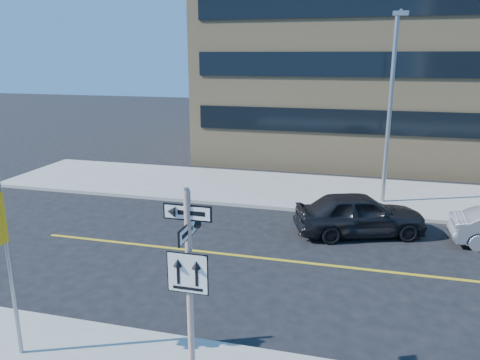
# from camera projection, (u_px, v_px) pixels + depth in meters

# --- Properties ---
(ground) EXTENTS (120.00, 120.00, 0.00)m
(ground) POSITION_uv_depth(u_px,v_px,m) (228.00, 323.00, 11.67)
(ground) COLOR black
(ground) RESTS_ON ground
(sign_pole) EXTENTS (0.92, 0.92, 4.06)m
(sign_pole) POSITION_uv_depth(u_px,v_px,m) (189.00, 280.00, 8.69)
(sign_pole) COLOR silver
(sign_pole) RESTS_ON near_sidewalk
(parked_car_a) EXTENTS (3.37, 5.10, 1.61)m
(parked_car_a) POSITION_uv_depth(u_px,v_px,m) (360.00, 214.00, 17.23)
(parked_car_a) COLOR black
(parked_car_a) RESTS_ON ground
(streetlight_a) EXTENTS (0.55, 2.25, 8.00)m
(streetlight_a) POSITION_uv_depth(u_px,v_px,m) (391.00, 98.00, 19.50)
(streetlight_a) COLOR gray
(streetlight_a) RESTS_ON far_sidewalk
(building_brick) EXTENTS (18.00, 18.00, 18.00)m
(building_brick) POSITION_uv_depth(u_px,v_px,m) (356.00, 17.00, 32.19)
(building_brick) COLOR tan
(building_brick) RESTS_ON ground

